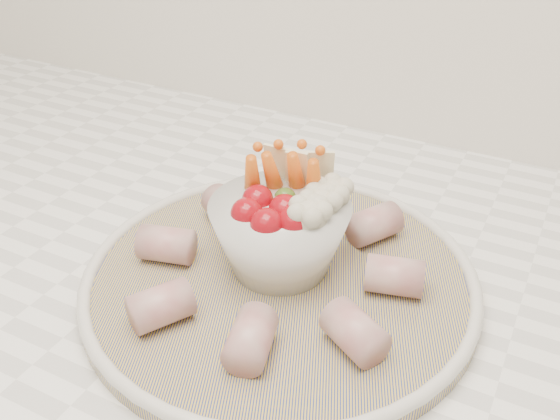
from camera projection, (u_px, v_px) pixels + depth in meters
The scene contains 3 objects.
serving_platter at pixel (280, 278), 0.58m from camera, with size 0.48×0.48×0.02m.
veggie_bowl at pixel (283, 228), 0.57m from camera, with size 0.13×0.13×0.11m.
cured_meat_rolls at pixel (279, 260), 0.57m from camera, with size 0.27×0.27×0.03m.
Camera 1 is at (0.34, 0.98, 1.30)m, focal length 40.00 mm.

